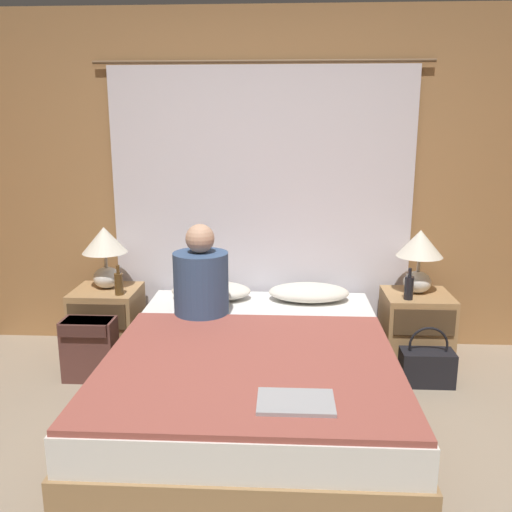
# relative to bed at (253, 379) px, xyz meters

# --- Properties ---
(ground_plane) EXTENTS (16.00, 16.00, 0.00)m
(ground_plane) POSITION_rel_bed_xyz_m (0.00, -0.85, -0.22)
(ground_plane) COLOR gray
(wall_back) EXTENTS (4.57, 0.06, 2.50)m
(wall_back) POSITION_rel_bed_xyz_m (0.00, 1.16, 1.03)
(wall_back) COLOR #A37547
(wall_back) RESTS_ON ground_plane
(curtain_panel) EXTENTS (2.43, 0.02, 2.13)m
(curtain_panel) POSITION_rel_bed_xyz_m (0.00, 1.10, 0.84)
(curtain_panel) COLOR silver
(curtain_panel) RESTS_ON ground_plane
(bed) EXTENTS (1.62, 2.09, 0.44)m
(bed) POSITION_rel_bed_xyz_m (0.00, 0.00, 0.00)
(bed) COLOR #99754C
(bed) RESTS_ON ground_plane
(nightstand_left) EXTENTS (0.47, 0.45, 0.51)m
(nightstand_left) POSITION_rel_bed_xyz_m (-1.13, 0.80, 0.04)
(nightstand_left) COLOR #A87F51
(nightstand_left) RESTS_ON ground_plane
(nightstand_right) EXTENTS (0.47, 0.45, 0.51)m
(nightstand_right) POSITION_rel_bed_xyz_m (1.13, 0.80, 0.04)
(nightstand_right) COLOR #A87F51
(nightstand_right) RESTS_ON ground_plane
(lamp_left) EXTENTS (0.33, 0.33, 0.46)m
(lamp_left) POSITION_rel_bed_xyz_m (-1.13, 0.85, 0.59)
(lamp_left) COLOR silver
(lamp_left) RESTS_ON nightstand_left
(lamp_right) EXTENTS (0.33, 0.33, 0.46)m
(lamp_right) POSITION_rel_bed_xyz_m (1.13, 0.85, 0.59)
(lamp_right) COLOR silver
(lamp_right) RESTS_ON nightstand_right
(pillow_left) EXTENTS (0.58, 0.34, 0.12)m
(pillow_left) POSITION_rel_bed_xyz_m (-0.36, 0.83, 0.28)
(pillow_left) COLOR silver
(pillow_left) RESTS_ON bed
(pillow_right) EXTENTS (0.58, 0.34, 0.12)m
(pillow_right) POSITION_rel_bed_xyz_m (0.36, 0.83, 0.28)
(pillow_right) COLOR silver
(pillow_right) RESTS_ON bed
(blanket_on_bed) EXTENTS (1.56, 1.43, 0.03)m
(blanket_on_bed) POSITION_rel_bed_xyz_m (0.00, -0.30, 0.24)
(blanket_on_bed) COLOR #994C42
(blanket_on_bed) RESTS_ON bed
(person_left_in_bed) EXTENTS (0.36, 0.36, 0.62)m
(person_left_in_bed) POSITION_rel_bed_xyz_m (-0.37, 0.45, 0.47)
(person_left_in_bed) COLOR #38517A
(person_left_in_bed) RESTS_ON bed
(beer_bottle_on_left_stand) EXTENTS (0.06, 0.06, 0.21)m
(beer_bottle_on_left_stand) POSITION_rel_bed_xyz_m (-0.99, 0.68, 0.37)
(beer_bottle_on_left_stand) COLOR #513819
(beer_bottle_on_left_stand) RESTS_ON nightstand_left
(beer_bottle_on_right_stand) EXTENTS (0.06, 0.06, 0.22)m
(beer_bottle_on_right_stand) POSITION_rel_bed_xyz_m (1.03, 0.68, 0.38)
(beer_bottle_on_right_stand) COLOR black
(beer_bottle_on_right_stand) RESTS_ON nightstand_right
(laptop_on_bed) EXTENTS (0.34, 0.23, 0.02)m
(laptop_on_bed) POSITION_rel_bed_xyz_m (0.23, -0.74, 0.26)
(laptop_on_bed) COLOR #9EA0A5
(laptop_on_bed) RESTS_ON blanket_on_bed
(backpack_on_floor) EXTENTS (0.35, 0.21, 0.42)m
(backpack_on_floor) POSITION_rel_bed_xyz_m (-1.12, 0.39, 0.02)
(backpack_on_floor) COLOR brown
(backpack_on_floor) RESTS_ON ground_plane
(handbag_on_floor) EXTENTS (0.34, 0.18, 0.40)m
(handbag_on_floor) POSITION_rel_bed_xyz_m (1.12, 0.43, -0.09)
(handbag_on_floor) COLOR black
(handbag_on_floor) RESTS_ON ground_plane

